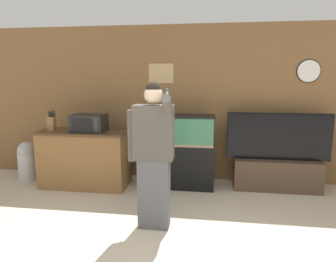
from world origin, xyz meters
TOP-DOWN VIEW (x-y plane):
  - wall_back_paneled at (0.00, 3.08)m, footprint 10.00×0.08m
  - counter_island at (-1.80, 2.44)m, footprint 1.42×0.62m
  - microwave at (-1.70, 2.43)m, footprint 0.51×0.37m
  - knife_block at (-2.32, 2.42)m, footprint 0.11×0.11m
  - aquarium_on_stand at (-0.28, 2.61)m, footprint 1.09×0.39m
  - tv_on_stand at (1.24, 2.72)m, footprint 1.58×0.40m
  - person_standing at (-0.45, 1.26)m, footprint 0.54×0.40m
  - trash_bin at (-2.91, 2.59)m, footprint 0.31×0.31m

SIDE VIEW (x-z plane):
  - trash_bin at x=-2.91m, z-range 0.01..0.67m
  - tv_on_stand at x=1.24m, z-range -0.24..0.97m
  - counter_island at x=-1.80m, z-range 0.00..0.91m
  - aquarium_on_stand at x=-0.28m, z-range 0.00..1.17m
  - person_standing at x=-0.45m, z-range 0.04..1.74m
  - knife_block at x=-2.32m, z-range 0.86..1.19m
  - microwave at x=-1.70m, z-range 0.91..1.18m
  - wall_back_paneled at x=0.00m, z-range 0.00..2.60m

